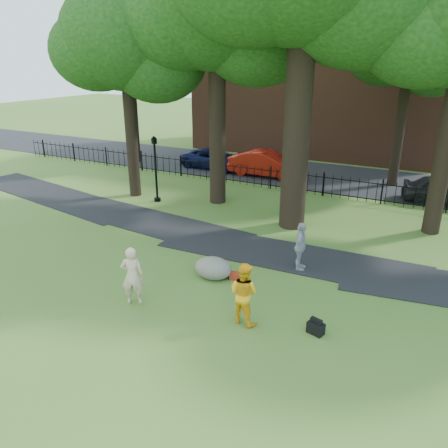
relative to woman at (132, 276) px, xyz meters
The scene contains 16 objects.
ground 2.65m from the woman, 34.05° to the left, with size 120.00×120.00×0.00m, color #3F6924.
footpath 6.18m from the woman, 59.98° to the left, with size 36.00×2.60×0.03m, color black.
street 17.53m from the woman, 83.26° to the left, with size 80.00×7.00×0.02m, color black.
iron_fence 13.55m from the woman, 81.27° to the left, with size 44.00×0.04×1.20m.
brick_building 25.97m from the woman, 94.38° to the left, with size 18.00×8.00×12.00m, color brown.
tree_row 12.44m from the woman, 75.28° to the left, with size 26.82×7.96×12.42m.
woman is the anchor object (origin of this frame).
man 3.41m from the woman, 10.71° to the left, with size 0.88×0.68×1.80m, color #FFB315.
pedestrian 5.80m from the woman, 50.14° to the left, with size 1.02×0.42×1.74m, color #A1A2A5.
boulder 2.94m from the woman, 63.15° to the left, with size 1.29×0.97×0.75m, color #6E695B.
lamppost 10.06m from the woman, 121.64° to the left, with size 0.33×0.33×3.37m.
backpack 5.47m from the woman, 10.66° to the left, with size 0.44×0.27×0.33m, color black.
red_bag 3.53m from the woman, 53.25° to the left, with size 0.37×0.23×0.25m, color #9D2B16.
red_sedan 15.98m from the woman, 97.82° to the left, with size 1.65×4.75×1.56m, color #A7180C.
navy_van 17.29m from the woman, 110.50° to the left, with size 2.10×4.55×1.27m, color #0B1138.
grey_car 16.89m from the woman, 62.38° to the left, with size 1.61×4.00×1.36m, color black.
Camera 1 is at (5.66, -10.34, 6.97)m, focal length 35.00 mm.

